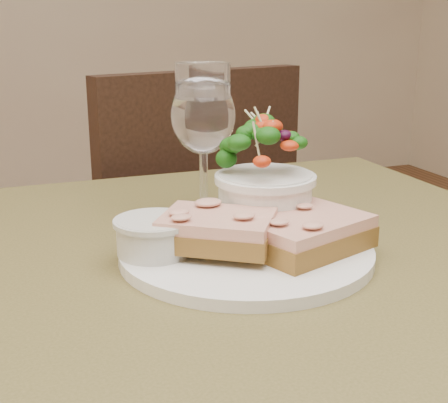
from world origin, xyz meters
name	(u,v)px	position (x,y,z in m)	size (l,w,h in m)	color
cafe_table	(227,360)	(0.00, 0.00, 0.65)	(0.80, 0.80, 0.75)	#47431E
chair_far	(163,341)	(0.11, 0.68, 0.29)	(0.51, 0.51, 0.90)	black
dinner_plate	(246,251)	(0.03, 0.02, 0.76)	(0.26, 0.26, 0.01)	white
sandwich_front	(305,233)	(0.08, 0.00, 0.78)	(0.15, 0.13, 0.03)	#523416
sandwich_back	(217,230)	(0.00, 0.02, 0.79)	(0.14, 0.13, 0.03)	#523416
ramekin	(154,234)	(-0.06, 0.04, 0.78)	(0.07, 0.07, 0.04)	beige
salad_bowl	(265,176)	(0.07, 0.07, 0.82)	(0.10, 0.10, 0.13)	white
garnish	(155,228)	(-0.05, 0.09, 0.77)	(0.05, 0.04, 0.02)	#11390A
wine_glass	(203,120)	(0.03, 0.15, 0.87)	(0.08, 0.08, 0.18)	white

